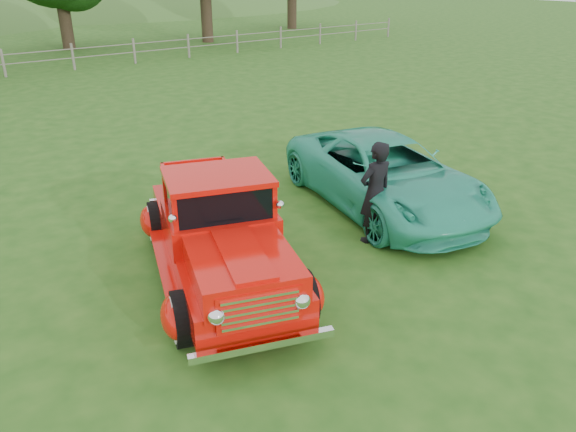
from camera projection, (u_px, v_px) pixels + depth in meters
ground at (351, 290)px, 8.62m from camera, size 140.00×140.00×0.00m
fence_line at (3, 63)px, 24.31m from camera, size 48.00×0.12×1.20m
red_pickup at (220, 232)px, 8.65m from camera, size 3.35×5.28×1.78m
teal_sedan at (385, 174)px, 11.29m from camera, size 3.46×5.52×1.42m
man at (375, 193)px, 9.80m from camera, size 0.70×0.49×1.85m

